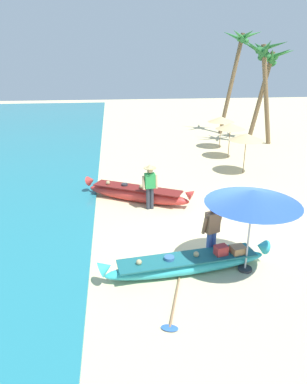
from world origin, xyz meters
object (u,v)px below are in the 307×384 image
Objects in this scene: paddle at (173,308)px; person_tourist_customer at (212,229)px; boat_red_midground at (137,194)px; person_vendor_hatted at (150,184)px; palm_tree_tall_inland at (264,60)px; palm_tree_mid_cluster at (239,52)px; boat_cyan_foreground at (189,263)px; patio_umbrella_large at (253,197)px; palm_tree_leaning_seaward at (270,67)px.

person_tourist_customer is at bearing 53.97° from paddle.
person_vendor_hatted is at bearing -62.52° from boat_red_midground.
palm_tree_mid_cluster reaches higher than palm_tree_tall_inland.
palm_tree_tall_inland reaches higher than boat_red_midground.
person_tourist_customer reaches higher than boat_red_midground.
palm_tree_tall_inland is (8.30, 8.62, 4.78)m from boat_red_midground.
palm_tree_tall_inland reaches higher than person_vendor_hatted.
person_tourist_customer reaches higher than boat_cyan_foreground.
palm_tree_mid_cluster is (-0.25, 3.73, 0.52)m from palm_tree_tall_inland.
patio_umbrella_large reaches higher than person_tourist_customer.
boat_red_midground is at bearing -133.91° from palm_tree_tall_inland.
boat_cyan_foreground is 1.50m from paddle.
person_vendor_hatted is (-0.53, 4.07, 0.73)m from boat_cyan_foreground.
patio_umbrella_large is at bearing 30.59° from paddle.
boat_red_midground is at bearing -133.69° from palm_tree_leaning_seaward.
boat_cyan_foreground is 1.11× the size of boat_red_midground.
palm_tree_tall_inland is at bearing 66.53° from patio_umbrella_large.
palm_tree_mid_cluster is (-1.11, 2.76, 0.92)m from palm_tree_leaning_seaward.
palm_tree_leaning_seaward reaches higher than person_vendor_hatted.
patio_umbrella_large is at bearing -108.06° from palm_tree_mid_cluster.
palm_tree_mid_cluster is (7.65, 13.13, 4.63)m from person_vendor_hatted.
boat_red_midground is at bearing -123.09° from palm_tree_mid_cluster.
boat_cyan_foreground reaches higher than paddle.
person_vendor_hatted is at bearing -130.18° from palm_tree_leaning_seaward.
palm_tree_tall_inland is 3.78m from palm_tree_mid_cluster.
palm_tree_mid_cluster is at bearing 56.91° from boat_red_midground.
patio_umbrella_large is 1.23× the size of paddle.
palm_tree_mid_cluster reaches higher than boat_red_midground.
boat_red_midground is at bearing 92.88° from paddle.
palm_tree_leaning_seaward is at bearing 49.82° from person_vendor_hatted.
boat_cyan_foreground is 1.97× the size of patio_umbrella_large.
palm_tree_tall_inland is 1.07× the size of palm_tree_leaning_seaward.
person_tourist_customer is at bearing 34.88° from boat_cyan_foreground.
boat_cyan_foreground is at bearing -145.12° from person_tourist_customer.
palm_tree_leaning_seaward reaches higher than boat_cyan_foreground.
boat_red_midground is 0.65× the size of palm_tree_tall_inland.
patio_umbrella_large is 15.10m from palm_tree_tall_inland.
palm_tree_leaning_seaward is 3.12m from palm_tree_mid_cluster.
palm_tree_tall_inland is (7.36, 13.46, 4.84)m from boat_cyan_foreground.
palm_tree_mid_cluster is at bearing 67.53° from boat_cyan_foreground.
person_tourist_customer is 16.27m from palm_tree_leaning_seaward.
palm_tree_mid_cluster is at bearing 111.86° from palm_tree_leaning_seaward.
palm_tree_mid_cluster reaches higher than palm_tree_leaning_seaward.
boat_red_midground is 0.69× the size of palm_tree_leaning_seaward.
patio_umbrella_large reaches higher than boat_cyan_foreground.
palm_tree_tall_inland is 17.57m from paddle.
patio_umbrella_large is (1.47, -0.11, 1.79)m from boat_cyan_foreground.
person_tourist_customer is (0.71, 0.50, 0.68)m from boat_cyan_foreground.
boat_cyan_foreground is at bearing -118.66° from palm_tree_tall_inland.
palm_tree_tall_inland reaches higher than person_tourist_customer.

